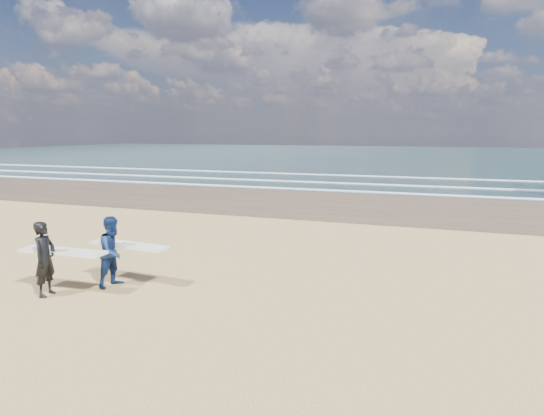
% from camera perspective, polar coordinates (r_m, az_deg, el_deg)
% --- Properties ---
extents(ocean, '(220.00, 100.00, 0.02)m').
position_cam_1_polar(ocean, '(80.81, 28.29, 5.20)').
color(ocean, '#193437').
rests_on(ocean, ground).
extents(surfer_near, '(2.23, 1.04, 1.78)m').
position_cam_1_polar(surfer_near, '(12.60, -24.91, -5.34)').
color(surfer_near, black).
rests_on(surfer_near, ground).
extents(surfer_far, '(2.24, 1.19, 1.77)m').
position_cam_1_polar(surfer_far, '(12.77, -18.01, -4.82)').
color(surfer_far, '#0E2150').
rests_on(surfer_far, ground).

